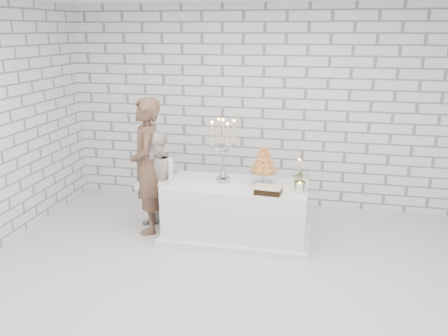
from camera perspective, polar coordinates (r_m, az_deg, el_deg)
ground at (r=5.00m, az=0.82°, el=-14.64°), size 6.00×5.00×0.01m
wall_back at (r=6.81m, az=4.95°, el=7.57°), size 6.00×0.01×3.00m
wall_front at (r=2.17m, az=-12.24°, el=-14.88°), size 6.00×0.01×3.00m
cake_table at (r=5.85m, az=1.52°, el=-5.52°), size 1.80×0.80×0.75m
groom at (r=6.00m, az=-9.78°, el=0.22°), size 0.63×0.77×1.81m
bride at (r=5.99m, az=-8.67°, el=-1.87°), size 0.86×0.84×1.39m
candelabra at (r=5.68m, az=-0.11°, el=2.21°), size 0.40×0.40×0.83m
croquembouche at (r=5.67m, az=5.04°, el=0.46°), size 0.39×0.39×0.51m
chocolate_cake at (r=5.41m, az=5.63°, el=-2.81°), size 0.33×0.25×0.08m
pillar_candle at (r=5.47m, az=9.58°, el=-2.54°), size 0.09×0.09×0.12m
extra_taper at (r=5.72m, az=9.50°, el=-0.58°), size 0.07×0.07×0.32m
flowers at (r=5.56m, az=9.72°, el=-1.46°), size 0.27×0.24×0.26m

